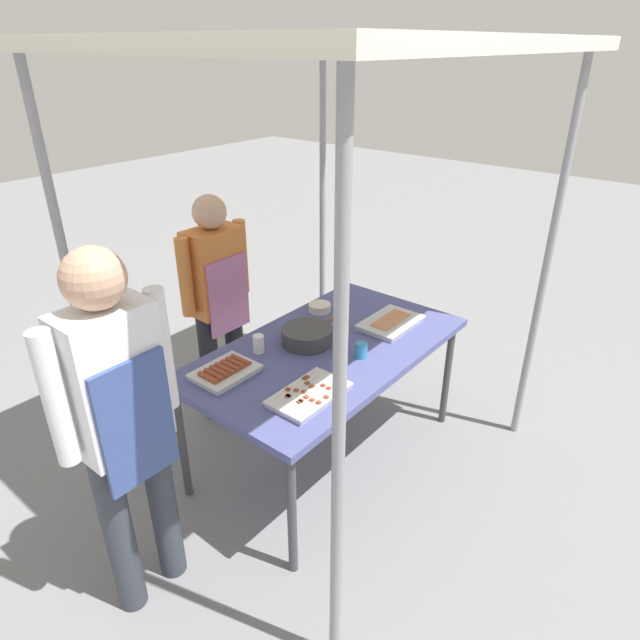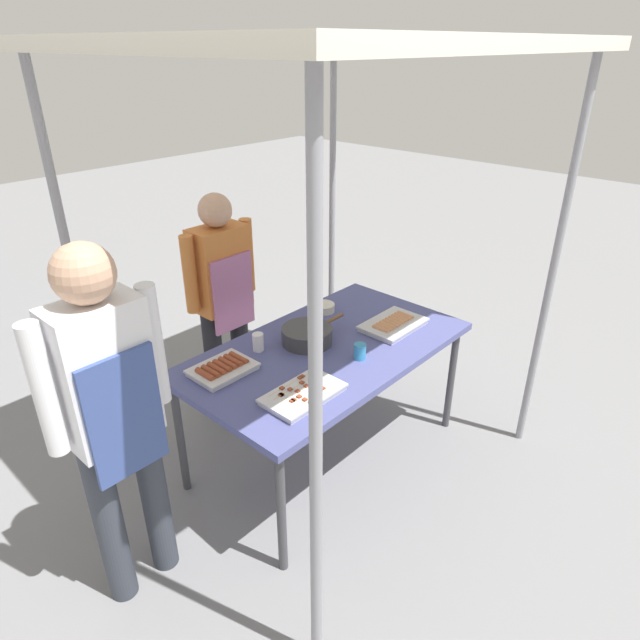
% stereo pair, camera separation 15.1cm
% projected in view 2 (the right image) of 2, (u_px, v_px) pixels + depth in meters
% --- Properties ---
extents(ground_plane, '(18.00, 18.00, 0.00)m').
position_uv_depth(ground_plane, '(326.00, 454.00, 3.35)').
color(ground_plane, slate).
extents(stall_table, '(1.60, 0.90, 0.75)m').
position_uv_depth(stall_table, '(327.00, 355.00, 3.04)').
color(stall_table, '#4C518C').
rests_on(stall_table, ground).
extents(stall_canopy, '(2.10, 1.80, 2.27)m').
position_uv_depth(stall_canopy, '(329.00, 64.00, 2.37)').
color(stall_canopy, gray).
rests_on(stall_canopy, ground).
extents(tray_grilled_sausages, '(0.38, 0.26, 0.05)m').
position_uv_depth(tray_grilled_sausages, '(393.00, 324.00, 3.22)').
color(tray_grilled_sausages, silver).
rests_on(tray_grilled_sausages, stall_table).
extents(tray_meat_skewers, '(0.39, 0.23, 0.04)m').
position_uv_depth(tray_meat_skewers, '(303.00, 394.00, 2.58)').
color(tray_meat_skewers, silver).
rests_on(tray_meat_skewers, stall_table).
extents(tray_pork_links, '(0.31, 0.24, 0.05)m').
position_uv_depth(tray_pork_links, '(223.00, 369.00, 2.77)').
color(tray_pork_links, silver).
rests_on(tray_pork_links, stall_table).
extents(cooking_wok, '(0.44, 0.28, 0.09)m').
position_uv_depth(cooking_wok, '(307.00, 335.00, 3.04)').
color(cooking_wok, '#38383A').
rests_on(cooking_wok, stall_table).
extents(condiment_bowl, '(0.14, 0.14, 0.05)m').
position_uv_depth(condiment_bowl, '(324.00, 308.00, 3.41)').
color(condiment_bowl, silver).
rests_on(condiment_bowl, stall_table).
extents(drink_cup_near_edge, '(0.06, 0.06, 0.10)m').
position_uv_depth(drink_cup_near_edge, '(258.00, 342.00, 2.96)').
color(drink_cup_near_edge, white).
rests_on(drink_cup_near_edge, stall_table).
extents(drink_cup_by_wok, '(0.06, 0.06, 0.09)m').
position_uv_depth(drink_cup_by_wok, '(360.00, 351.00, 2.89)').
color(drink_cup_by_wok, '#338CBF').
rests_on(drink_cup_by_wok, stall_table).
extents(vendor_woman, '(0.52, 0.22, 1.47)m').
position_uv_depth(vendor_woman, '(222.00, 291.00, 3.42)').
color(vendor_woman, black).
rests_on(vendor_woman, ground).
extents(customer_nearby, '(0.52, 0.23, 1.65)m').
position_uv_depth(customer_nearby, '(111.00, 406.00, 2.14)').
color(customer_nearby, '#333842').
rests_on(customer_nearby, ground).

